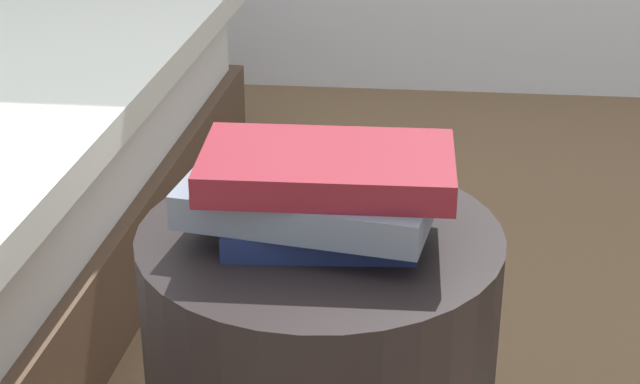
% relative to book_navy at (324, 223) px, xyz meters
% --- Properties ---
extents(book_navy, '(0.23, 0.17, 0.03)m').
position_rel_book_navy_xyz_m(book_navy, '(0.00, 0.00, 0.00)').
color(book_navy, '#19234C').
rests_on(book_navy, side_table).
extents(book_slate, '(0.31, 0.21, 0.04)m').
position_rel_book_navy_xyz_m(book_slate, '(-0.02, -0.01, 0.04)').
color(book_slate, slate).
rests_on(book_slate, book_navy).
extents(book_maroon, '(0.29, 0.17, 0.04)m').
position_rel_book_navy_xyz_m(book_maroon, '(0.00, -0.01, 0.08)').
color(book_maroon, maroon).
rests_on(book_maroon, book_slate).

